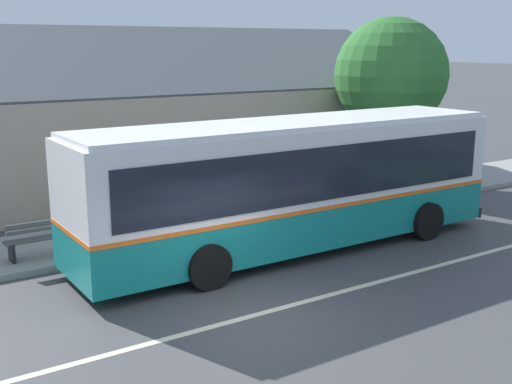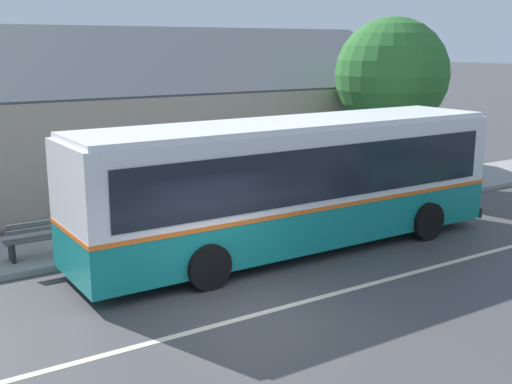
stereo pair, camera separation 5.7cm
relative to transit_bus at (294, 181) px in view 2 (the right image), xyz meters
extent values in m
plane|color=#424244|center=(-3.13, -2.90, -1.74)|extent=(300.00, 300.00, 0.00)
cube|color=gray|center=(-3.13, 3.10, -1.67)|extent=(60.00, 3.00, 0.15)
cube|color=beige|center=(-3.13, -2.90, -1.74)|extent=(60.00, 0.16, 0.01)
cube|color=tan|center=(-1.40, 10.55, -0.01)|extent=(23.82, 9.71, 3.46)
cube|color=#4C5156|center=(-1.40, 8.13, 2.81)|extent=(24.42, 4.92, 2.33)
cube|color=#4C5156|center=(-1.40, 12.98, 2.81)|extent=(24.42, 4.92, 2.33)
cube|color=black|center=(-1.40, 5.67, 0.16)|extent=(1.10, 0.06, 1.30)
cube|color=black|center=(6.94, 5.67, 0.16)|extent=(1.10, 0.06, 1.30)
cube|color=#4C3323|center=(2.18, 5.67, -0.69)|extent=(1.00, 0.06, 2.10)
cube|color=#147F7A|center=(-0.02, 0.00, -0.97)|extent=(11.26, 2.55, 1.01)
cube|color=orange|center=(-0.02, 0.00, -0.41)|extent=(11.28, 2.57, 0.10)
cube|color=white|center=(-0.02, 0.00, 0.51)|extent=(11.26, 2.55, 1.75)
cube|color=white|center=(-0.02, 0.00, 1.45)|extent=(11.03, 2.42, 0.12)
cube|color=black|center=(-0.01, 1.26, 0.41)|extent=(10.35, 0.07, 1.25)
cube|color=black|center=(-0.02, -1.27, 0.41)|extent=(10.35, 0.07, 1.25)
cube|color=black|center=(5.63, -0.02, 0.41)|extent=(0.05, 2.20, 1.25)
cube|color=black|center=(5.63, -0.02, 1.25)|extent=(0.05, 1.75, 0.24)
cube|color=black|center=(5.65, -0.02, -1.34)|extent=(0.09, 2.50, 0.28)
cube|color=#B21919|center=(-1.42, 1.27, -0.97)|extent=(3.15, 0.04, 0.70)
cube|color=black|center=(4.38, 1.25, -0.22)|extent=(0.90, 0.03, 2.50)
cylinder|color=black|center=(3.48, 1.23, -1.24)|extent=(1.00, 0.28, 1.00)
cylinder|color=black|center=(3.47, -1.27, -1.24)|extent=(1.00, 0.28, 1.00)
cylinder|color=black|center=(-3.11, 1.26, -1.24)|extent=(1.00, 0.28, 1.00)
cylinder|color=black|center=(-3.12, -1.24, -1.24)|extent=(1.00, 0.28, 1.00)
cube|color=#4C4C4C|center=(-5.65, 2.56, -1.14)|extent=(1.56, 0.10, 0.04)
cube|color=#4C4C4C|center=(-5.65, 2.41, -1.14)|extent=(1.56, 0.10, 0.04)
cube|color=#4C4C4C|center=(-5.65, 2.27, -1.14)|extent=(1.56, 0.10, 0.04)
cube|color=#4C4C4C|center=(-5.65, 2.14, -0.84)|extent=(1.56, 0.04, 0.10)
cube|color=#4C4C4C|center=(-5.65, 2.14, -0.70)|extent=(1.56, 0.04, 0.10)
cube|color=black|center=(-5.03, 2.41, -1.37)|extent=(0.08, 0.43, 0.45)
cube|color=black|center=(-6.28, 2.41, -1.37)|extent=(0.08, 0.43, 0.45)
cylinder|color=#4C3828|center=(7.22, 4.07, -0.38)|extent=(0.39, 0.39, 2.72)
sphere|color=#2D6B2D|center=(7.22, 4.07, 2.27)|extent=(3.99, 3.99, 3.99)
camera|label=1|loc=(-9.28, -12.45, 3.30)|focal=45.00mm
camera|label=2|loc=(-9.23, -12.48, 3.30)|focal=45.00mm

